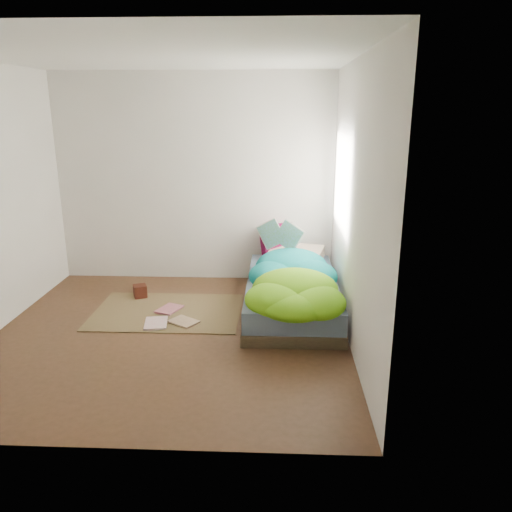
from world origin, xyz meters
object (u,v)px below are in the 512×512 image
Objects in this scene: floor_book_a at (145,324)px; floor_book_b at (161,308)px; wooden_box at (140,291)px; pillow_magenta at (277,240)px; open_book at (280,227)px; bed at (292,294)px.

floor_book_b reaches higher than floor_book_a.
wooden_box is 0.84m from floor_book_a.
floor_book_a is (-1.36, -1.46, -0.53)m from pillow_magenta.
floor_book_a is (-1.38, -1.04, -0.80)m from open_book.
pillow_magenta is at bearing 22.41° from wooden_box.
open_book reaches higher than bed.
bed reaches higher than floor_book_a.
floor_book_a is at bearing -160.03° from pillow_magenta.
open_book reaches higher than floor_book_a.
open_book reaches higher than floor_book_b.
pillow_magenta is (-0.17, 0.91, 0.38)m from bed.
wooden_box is (-1.64, -0.24, -0.74)m from open_book.
wooden_box is 0.46× the size of floor_book_a.
pillow_magenta reaches higher than floor_book_b.
open_book is at bearing 27.80° from floor_book_a.
floor_book_a is 1.08× the size of floor_book_b.
wooden_box is at bearing -150.14° from open_book.
floor_book_a is at bearing -121.77° from open_book.
floor_book_b is (-1.45, -0.11, -0.14)m from bed.
bed reaches higher than wooden_box.
pillow_magenta is 1.81m from wooden_box.
pillow_magenta is at bearing 100.41° from bed.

